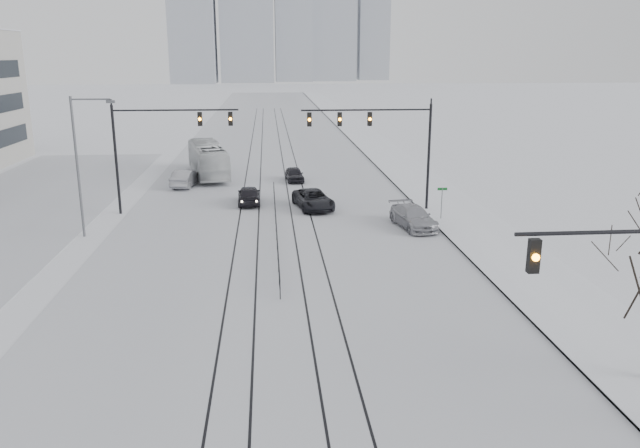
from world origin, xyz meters
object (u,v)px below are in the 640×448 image
at_px(sedan_nb_front, 313,200).
at_px(sedan_sb_inner, 249,195).
at_px(sedan_nb_right, 413,217).
at_px(sedan_sb_outer, 185,178).
at_px(box_truck, 208,160).
at_px(sedan_nb_far, 294,175).

bearing_deg(sedan_nb_front, sedan_sb_inner, 147.55).
height_order(sedan_sb_inner, sedan_nb_front, sedan_sb_inner).
height_order(sedan_sb_inner, sedan_nb_right, sedan_sb_inner).
distance_m(sedan_sb_outer, sedan_nb_right, 23.06).
xyz_separation_m(sedan_sb_inner, box_truck, (-4.25, 12.21, 0.87)).
distance_m(sedan_nb_right, sedan_nb_far, 18.44).
height_order(sedan_nb_far, box_truck, box_truck).
xyz_separation_m(sedan_sb_inner, sedan_nb_right, (11.37, -7.99, -0.00)).
relative_size(sedan_nb_right, sedan_nb_far, 1.33).
xyz_separation_m(sedan_nb_far, box_truck, (-8.25, 3.30, 0.96)).
relative_size(sedan_nb_far, box_truck, 0.33).
distance_m(sedan_nb_right, box_truck, 25.55).
distance_m(sedan_nb_front, box_truck, 16.92).
relative_size(sedan_sb_inner, box_truck, 0.37).
distance_m(sedan_sb_inner, sedan_nb_front, 5.34).
relative_size(sedan_sb_inner, sedan_sb_outer, 0.92).
distance_m(sedan_nb_far, box_truck, 8.94).
xyz_separation_m(sedan_nb_front, box_truck, (-9.22, 14.16, 0.89)).
bearing_deg(sedan_sb_outer, box_truck, -99.50).
bearing_deg(sedan_nb_front, box_truck, 112.12).
bearing_deg(sedan_sb_outer, sedan_nb_right, 147.06).
distance_m(sedan_sb_inner, sedan_sb_outer, 9.39).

